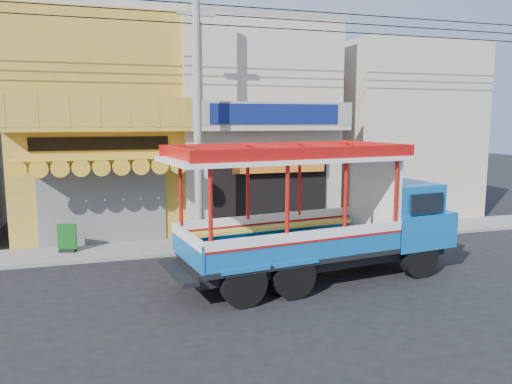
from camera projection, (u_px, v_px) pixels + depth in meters
ground at (258, 279)px, 13.71m from camera, size 90.00×90.00×0.00m
sidewalk at (224, 243)px, 17.48m from camera, size 30.00×2.00×0.12m
shophouse_left at (100, 126)px, 19.47m from camera, size 6.00×7.50×8.24m
shophouse_right at (247, 125)px, 21.23m from camera, size 6.00×6.75×8.24m
party_pilaster at (190, 130)px, 17.43m from camera, size 0.35×0.30×8.00m
filler_building_right at (390, 131)px, 23.36m from camera, size 6.00×6.00×7.60m
utility_pole at (202, 98)px, 15.86m from camera, size 28.00×0.26×9.00m
songthaew_truck at (335, 214)px, 13.68m from camera, size 8.22×3.60×3.71m
green_sign at (67, 240)px, 16.04m from camera, size 0.59×0.40×0.91m
potted_plant_a at (267, 227)px, 17.78m from camera, size 1.05×1.07×0.90m
potted_plant_b at (293, 224)px, 18.12m from camera, size 0.64×0.64×0.91m
potted_plant_c at (336, 218)px, 19.18m from camera, size 0.67×0.67×0.92m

